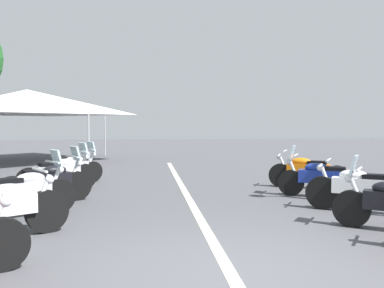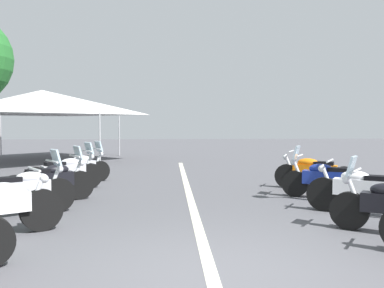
% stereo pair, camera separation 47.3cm
% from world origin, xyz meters
% --- Properties ---
extents(ground_plane, '(80.00, 80.00, 0.00)m').
position_xyz_m(ground_plane, '(0.00, 0.00, 0.00)').
color(ground_plane, '#4C4C51').
extents(lane_centre_stripe, '(17.51, 0.16, 0.01)m').
position_xyz_m(lane_centre_stripe, '(4.55, 0.00, 0.00)').
color(lane_centre_stripe, beige).
rests_on(lane_centre_stripe, ground_plane).
extents(motorcycle_left_row_2, '(1.28, 1.77, 1.22)m').
position_xyz_m(motorcycle_left_row_2, '(3.16, 3.18, 0.47)').
color(motorcycle_left_row_2, black).
rests_on(motorcycle_left_row_2, ground_plane).
extents(motorcycle_left_row_3, '(1.20, 1.77, 1.21)m').
position_xyz_m(motorcycle_left_row_3, '(4.52, 3.05, 0.47)').
color(motorcycle_left_row_3, black).
rests_on(motorcycle_left_row_3, ground_plane).
extents(motorcycle_left_row_4, '(1.34, 1.78, 1.22)m').
position_xyz_m(motorcycle_left_row_4, '(6.12, 3.14, 0.47)').
color(motorcycle_left_row_4, black).
rests_on(motorcycle_left_row_4, ground_plane).
extents(motorcycle_left_row_5, '(1.28, 1.78, 1.19)m').
position_xyz_m(motorcycle_left_row_5, '(7.43, 3.12, 0.46)').
color(motorcycle_left_row_5, black).
rests_on(motorcycle_left_row_5, ground_plane).
extents(motorcycle_right_row_2, '(1.23, 1.92, 1.01)m').
position_xyz_m(motorcycle_right_row_2, '(2.99, -3.17, 0.46)').
color(motorcycle_right_row_2, black).
rests_on(motorcycle_right_row_2, ground_plane).
extents(motorcycle_right_row_3, '(1.16, 1.93, 1.19)m').
position_xyz_m(motorcycle_right_row_3, '(4.60, -3.09, 0.46)').
color(motorcycle_right_row_3, black).
rests_on(motorcycle_right_row_3, ground_plane).
extents(motorcycle_right_row_4, '(1.11, 1.90, 1.00)m').
position_xyz_m(motorcycle_right_row_4, '(5.93, -3.26, 0.45)').
color(motorcycle_right_row_4, black).
rests_on(motorcycle_right_row_4, ground_plane).
extents(event_tent, '(6.81, 6.81, 3.20)m').
position_xyz_m(event_tent, '(14.48, 6.19, 2.65)').
color(event_tent, white).
rests_on(event_tent, ground_plane).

